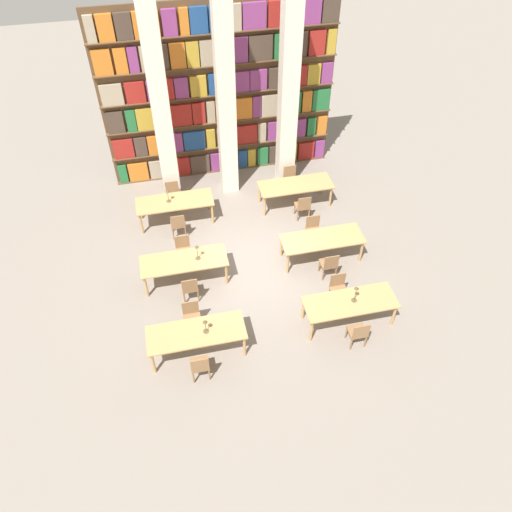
{
  "coord_description": "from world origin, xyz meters",
  "views": [
    {
      "loc": [
        -2.02,
        -9.32,
        10.04
      ],
      "look_at": [
        0.0,
        -0.24,
        0.69
      ],
      "focal_mm": 35.0,
      "sensor_mm": 36.0,
      "label": 1
    }
  ],
  "objects_px": {
    "chair_1": "(192,316)",
    "chair_7": "(313,229)",
    "reading_table_3": "(322,240)",
    "reading_table_1": "(350,304)",
    "pillar_center": "(226,103)",
    "pillar_left": "(161,110)",
    "reading_table_5": "(295,186)",
    "chair_3": "(338,288)",
    "reading_table_2": "(184,262)",
    "chair_4": "(190,287)",
    "chair_10": "(303,206)",
    "chair_11": "(290,178)",
    "chair_9": "(173,194)",
    "chair_0": "(200,366)",
    "chair_5": "(183,249)",
    "chair_8": "(178,224)",
    "desk_lamp_1": "(356,291)",
    "pillar_right": "(288,96)",
    "chair_2": "(358,332)",
    "desk_lamp_0": "(205,324)",
    "chair_6": "(329,264)",
    "desk_lamp_2": "(197,250)",
    "reading_table_0": "(196,334)",
    "reading_table_4": "(175,203)"
  },
  "relations": [
    {
      "from": "pillar_right",
      "to": "chair_2",
      "type": "xyz_separation_m",
      "value": [
        -0.01,
        -6.78,
        -2.53
      ]
    },
    {
      "from": "chair_7",
      "to": "chair_4",
      "type": "bearing_deg",
      "value": 20.96
    },
    {
      "from": "chair_0",
      "to": "reading_table_1",
      "type": "distance_m",
      "value": 3.87
    },
    {
      "from": "pillar_center",
      "to": "chair_2",
      "type": "relative_size",
      "value": 6.88
    },
    {
      "from": "desk_lamp_2",
      "to": "chair_11",
      "type": "bearing_deg",
      "value": 43.46
    },
    {
      "from": "chair_2",
      "to": "chair_7",
      "type": "distance_m",
      "value": 3.7
    },
    {
      "from": "reading_table_1",
      "to": "pillar_center",
      "type": "bearing_deg",
      "value": 107.08
    },
    {
      "from": "desk_lamp_0",
      "to": "reading_table_0",
      "type": "bearing_deg",
      "value": 172.55
    },
    {
      "from": "chair_6",
      "to": "chair_7",
      "type": "distance_m",
      "value": 1.42
    },
    {
      "from": "chair_0",
      "to": "chair_6",
      "type": "distance_m",
      "value": 4.48
    },
    {
      "from": "chair_3",
      "to": "reading_table_2",
      "type": "height_order",
      "value": "chair_3"
    },
    {
      "from": "chair_3",
      "to": "chair_4",
      "type": "distance_m",
      "value": 3.79
    },
    {
      "from": "chair_1",
      "to": "chair_7",
      "type": "distance_m",
      "value": 4.48
    },
    {
      "from": "pillar_left",
      "to": "reading_table_0",
      "type": "bearing_deg",
      "value": -90.27
    },
    {
      "from": "desk_lamp_1",
      "to": "reading_table_5",
      "type": "height_order",
      "value": "desk_lamp_1"
    },
    {
      "from": "chair_8",
      "to": "chair_11",
      "type": "height_order",
      "value": "same"
    },
    {
      "from": "reading_table_0",
      "to": "chair_0",
      "type": "xyz_separation_m",
      "value": [
        -0.03,
        -0.71,
        -0.21
      ]
    },
    {
      "from": "desk_lamp_2",
      "to": "desk_lamp_0",
      "type": "bearing_deg",
      "value": -93.43
    },
    {
      "from": "desk_lamp_0",
      "to": "chair_3",
      "type": "height_order",
      "value": "desk_lamp_0"
    },
    {
      "from": "chair_7",
      "to": "reading_table_3",
      "type": "bearing_deg",
      "value": 90.7
    },
    {
      "from": "pillar_center",
      "to": "chair_8",
      "type": "bearing_deg",
      "value": -132.93
    },
    {
      "from": "pillar_center",
      "to": "chair_6",
      "type": "height_order",
      "value": "pillar_center"
    },
    {
      "from": "pillar_center",
      "to": "chair_3",
      "type": "distance_m",
      "value": 6.21
    },
    {
      "from": "chair_9",
      "to": "chair_0",
      "type": "bearing_deg",
      "value": 89.57
    },
    {
      "from": "pillar_center",
      "to": "chair_11",
      "type": "relative_size",
      "value": 6.88
    },
    {
      "from": "pillar_left",
      "to": "chair_7",
      "type": "height_order",
      "value": "pillar_left"
    },
    {
      "from": "pillar_left",
      "to": "reading_table_1",
      "type": "distance_m",
      "value": 7.49
    },
    {
      "from": "chair_5",
      "to": "reading_table_3",
      "type": "bearing_deg",
      "value": 169.52
    },
    {
      "from": "reading_table_3",
      "to": "chair_8",
      "type": "bearing_deg",
      "value": 154.74
    },
    {
      "from": "reading_table_2",
      "to": "chair_10",
      "type": "xyz_separation_m",
      "value": [
        3.78,
        1.8,
        -0.21
      ]
    },
    {
      "from": "pillar_center",
      "to": "desk_lamp_0",
      "type": "distance_m",
      "value": 6.7
    },
    {
      "from": "pillar_left",
      "to": "reading_table_5",
      "type": "relative_size",
      "value": 2.65
    },
    {
      "from": "pillar_right",
      "to": "desk_lamp_0",
      "type": "relative_size",
      "value": 14.77
    },
    {
      "from": "pillar_left",
      "to": "chair_4",
      "type": "distance_m",
      "value": 5.17
    },
    {
      "from": "reading_table_0",
      "to": "chair_9",
      "type": "distance_m",
      "value": 5.56
    },
    {
      "from": "chair_8",
      "to": "reading_table_5",
      "type": "distance_m",
      "value": 3.79
    },
    {
      "from": "reading_table_1",
      "to": "chair_9",
      "type": "height_order",
      "value": "chair_9"
    },
    {
      "from": "pillar_center",
      "to": "desk_lamp_1",
      "type": "distance_m",
      "value": 6.64
    },
    {
      "from": "desk_lamp_1",
      "to": "reading_table_2",
      "type": "bearing_deg",
      "value": 149.73
    },
    {
      "from": "chair_5",
      "to": "chair_9",
      "type": "height_order",
      "value": "same"
    },
    {
      "from": "reading_table_0",
      "to": "reading_table_4",
      "type": "relative_size",
      "value": 1.0
    },
    {
      "from": "reading_table_1",
      "to": "chair_3",
      "type": "relative_size",
      "value": 2.6
    },
    {
      "from": "pillar_right",
      "to": "chair_4",
      "type": "relative_size",
      "value": 6.88
    },
    {
      "from": "pillar_left",
      "to": "chair_7",
      "type": "distance_m",
      "value": 5.47
    },
    {
      "from": "pillar_right",
      "to": "pillar_left",
      "type": "bearing_deg",
      "value": 180.0
    },
    {
      "from": "pillar_right",
      "to": "reading_table_5",
      "type": "relative_size",
      "value": 2.65
    },
    {
      "from": "chair_0",
      "to": "desk_lamp_0",
      "type": "relative_size",
      "value": 2.15
    },
    {
      "from": "chair_2",
      "to": "desk_lamp_2",
      "type": "relative_size",
      "value": 1.85
    },
    {
      "from": "chair_5",
      "to": "chair_9",
      "type": "distance_m",
      "value": 2.5
    },
    {
      "from": "reading_table_1",
      "to": "chair_11",
      "type": "xyz_separation_m",
      "value": [
        0.02,
        5.48,
        -0.21
      ]
    }
  ]
}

